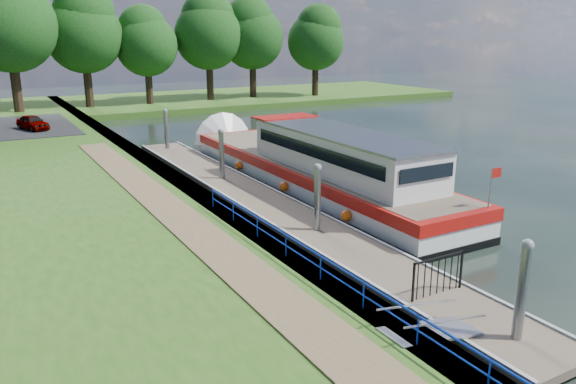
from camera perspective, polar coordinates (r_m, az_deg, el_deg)
ground at (r=15.54m, az=20.53°, el=-14.17°), size 160.00×160.00×0.00m
bank_edge at (r=25.72m, az=-9.71°, el=-0.51°), size 1.10×90.00×0.78m
far_bank at (r=64.87m, az=-8.94°, el=9.21°), size 60.00×18.00×0.60m
footpath at (r=18.75m, az=-7.67°, el=-5.31°), size 1.60×40.00×0.05m
blue_fence at (r=15.19m, az=5.40°, el=-8.34°), size 0.04×18.04×0.72m
pontoon at (r=24.97m, az=-2.60°, el=-1.28°), size 2.50×30.00×0.56m
mooring_piles at (r=24.68m, az=-2.63°, el=1.15°), size 0.30×27.30×3.55m
gangway at (r=14.30m, az=14.27°, el=-13.48°), size 2.58×1.00×0.92m
gate_panel at (r=16.34m, az=15.03°, el=-7.67°), size 1.85×0.05×1.15m
barge at (r=28.21m, az=1.94°, el=2.63°), size 4.36×21.15×4.78m
horizon_trees at (r=57.72m, az=-21.21°, el=15.20°), size 54.38×10.03×12.87m
car_a at (r=44.60m, az=-24.51°, el=6.46°), size 2.22×3.36×1.06m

